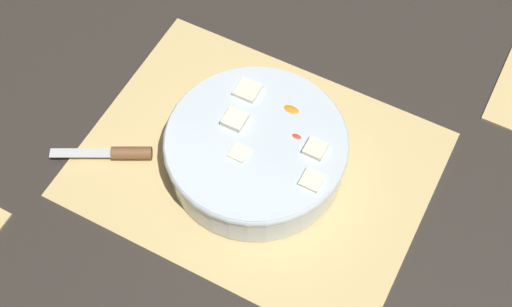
{
  "coord_description": "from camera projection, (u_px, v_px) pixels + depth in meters",
  "views": [
    {
      "loc": [
        -0.23,
        0.44,
        0.85
      ],
      "look_at": [
        0.0,
        0.0,
        0.03
      ],
      "focal_mm": 50.0,
      "sensor_mm": 36.0,
      "label": 1
    }
  ],
  "objects": [
    {
      "name": "bamboo_mat_center",
      "position": [
        256.0,
        164.0,
        0.98
      ],
      "size": [
        0.47,
        0.36,
        0.01
      ],
      "color": "#D6B775",
      "rests_on": "ground_plane"
    },
    {
      "name": "fruit_salad_bowl",
      "position": [
        256.0,
        149.0,
        0.95
      ],
      "size": [
        0.25,
        0.25,
        0.07
      ],
      "color": "silver",
      "rests_on": "bamboo_mat_center"
    },
    {
      "name": "paring_knife",
      "position": [
        126.0,
        153.0,
        0.98
      ],
      "size": [
        0.13,
        0.08,
        0.02
      ],
      "color": "silver",
      "rests_on": "bamboo_mat_center"
    },
    {
      "name": "ground_plane",
      "position": [
        256.0,
        165.0,
        0.98
      ],
      "size": [
        6.0,
        6.0,
        0.0
      ],
      "primitive_type": "plane",
      "color": "#2D2823"
    }
  ]
}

